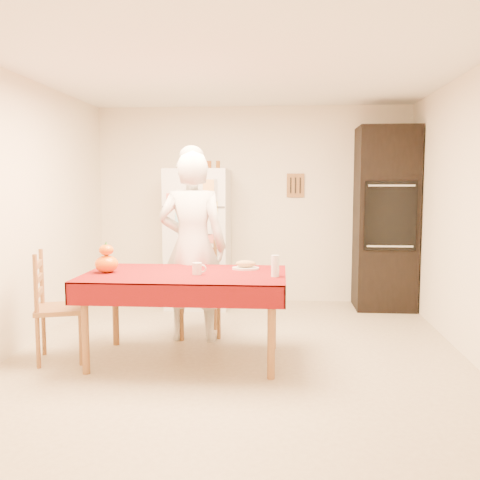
# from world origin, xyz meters

# --- Properties ---
(floor) EXTENTS (4.50, 4.50, 0.00)m
(floor) POSITION_xyz_m (0.00, 0.00, 0.00)
(floor) COLOR tan
(floor) RESTS_ON ground
(room_shell) EXTENTS (4.02, 4.52, 2.51)m
(room_shell) POSITION_xyz_m (0.00, 0.00, 1.62)
(room_shell) COLOR #F1E4CB
(room_shell) RESTS_ON ground
(refrigerator) EXTENTS (0.75, 0.74, 1.70)m
(refrigerator) POSITION_xyz_m (-0.65, 1.88, 0.85)
(refrigerator) COLOR white
(refrigerator) RESTS_ON floor
(oven_cabinet) EXTENTS (0.70, 0.62, 2.20)m
(oven_cabinet) POSITION_xyz_m (1.63, 1.93, 1.10)
(oven_cabinet) COLOR black
(oven_cabinet) RESTS_ON floor
(dining_table) EXTENTS (1.70, 1.00, 0.76)m
(dining_table) POSITION_xyz_m (-0.44, -0.21, 0.69)
(dining_table) COLOR brown
(dining_table) RESTS_ON floor
(chair_far) EXTENTS (0.50, 0.48, 0.95)m
(chair_far) POSITION_xyz_m (-0.46, 0.64, 0.51)
(chair_far) COLOR brown
(chair_far) RESTS_ON floor
(chair_left) EXTENTS (0.51, 0.52, 0.95)m
(chair_left) POSITION_xyz_m (-1.57, -0.30, 0.51)
(chair_left) COLOR brown
(chair_left) RESTS_ON floor
(seated_woman) EXTENTS (0.68, 0.46, 1.82)m
(seated_woman) POSITION_xyz_m (-0.48, 0.41, 0.91)
(seated_woman) COLOR silver
(seated_woman) RESTS_ON floor
(coffee_mug) EXTENTS (0.08, 0.08, 0.10)m
(coffee_mug) POSITION_xyz_m (-0.32, -0.28, 0.81)
(coffee_mug) COLOR white
(coffee_mug) RESTS_ON dining_table
(pumpkin_lower) EXTENTS (0.20, 0.20, 0.15)m
(pumpkin_lower) POSITION_xyz_m (-1.11, -0.23, 0.84)
(pumpkin_lower) COLOR #C83804
(pumpkin_lower) RESTS_ON dining_table
(pumpkin_upper) EXTENTS (0.12, 0.12, 0.09)m
(pumpkin_upper) POSITION_xyz_m (-1.11, -0.23, 0.96)
(pumpkin_upper) COLOR red
(pumpkin_upper) RESTS_ON pumpkin_lower
(wine_glass) EXTENTS (0.07, 0.07, 0.18)m
(wine_glass) POSITION_xyz_m (0.33, -0.32, 0.85)
(wine_glass) COLOR white
(wine_glass) RESTS_ON dining_table
(bread_plate) EXTENTS (0.24, 0.24, 0.02)m
(bread_plate) POSITION_xyz_m (0.06, 0.03, 0.77)
(bread_plate) COLOR white
(bread_plate) RESTS_ON dining_table
(bread_loaf) EXTENTS (0.18, 0.10, 0.06)m
(bread_loaf) POSITION_xyz_m (0.06, 0.03, 0.81)
(bread_loaf) COLOR #A67E52
(bread_loaf) RESTS_ON bread_plate
(spice_jar_left) EXTENTS (0.05, 0.05, 0.10)m
(spice_jar_left) POSITION_xyz_m (-0.55, 1.93, 1.75)
(spice_jar_left) COLOR brown
(spice_jar_left) RESTS_ON refrigerator
(spice_jar_mid) EXTENTS (0.05, 0.05, 0.10)m
(spice_jar_mid) POSITION_xyz_m (-0.51, 1.93, 1.75)
(spice_jar_mid) COLOR brown
(spice_jar_mid) RESTS_ON refrigerator
(spice_jar_right) EXTENTS (0.05, 0.05, 0.10)m
(spice_jar_right) POSITION_xyz_m (-0.41, 1.93, 1.75)
(spice_jar_right) COLOR brown
(spice_jar_right) RESTS_ON refrigerator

